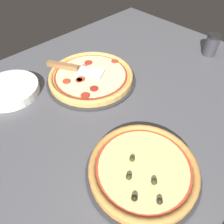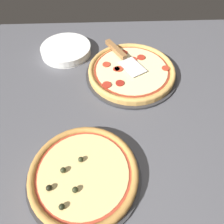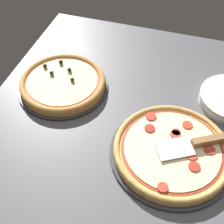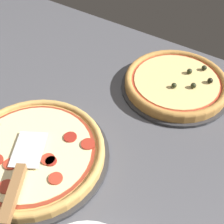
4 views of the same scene
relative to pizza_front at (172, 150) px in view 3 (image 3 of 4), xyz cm
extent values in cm
cube|color=#4C4C51|center=(-3.62, 11.79, -4.29)|extent=(138.95, 109.04, 3.60)
cylinder|color=#2D2D30|center=(-0.02, 0.01, -1.99)|extent=(37.84, 37.84, 1.00)
cylinder|color=tan|center=(-0.02, 0.01, -0.54)|extent=(35.57, 35.57, 1.91)
torus|color=tan|center=(-0.02, 0.01, 0.42)|extent=(35.57, 35.57, 1.83)
cylinder|color=maroon|center=(-0.02, 0.01, 0.49)|extent=(30.92, 30.92, 0.15)
cylinder|color=beige|center=(-0.02, 0.01, 0.62)|extent=(29.17, 29.17, 0.40)
cylinder|color=#B73823|center=(2.58, -10.71, 1.02)|extent=(3.52, 3.52, 0.40)
cylinder|color=#AD2D1E|center=(10.38, 8.86, 1.02)|extent=(3.52, 3.52, 0.40)
cylinder|color=#AD2D1E|center=(-4.72, -7.15, 1.02)|extent=(3.49, 3.49, 0.40)
cylinder|color=#B73823|center=(-13.81, 0.26, 1.02)|extent=(3.07, 3.07, 0.40)
cylinder|color=#B73823|center=(5.27, -0.09, 1.02)|extent=(3.42, 3.42, 0.40)
cylinder|color=maroon|center=(5.35, 8.17, 1.02)|extent=(3.35, 3.35, 0.40)
cylinder|color=maroon|center=(6.26, -0.10, 1.02)|extent=(2.77, 2.77, 0.40)
cylinder|color=#B73823|center=(10.25, -3.07, 1.02)|extent=(3.28, 3.28, 0.40)
cylinder|color=#B73823|center=(-1.11, -5.96, 1.02)|extent=(3.29, 3.29, 0.40)
cylinder|color=#2D2D30|center=(17.86, 43.52, -1.99)|extent=(33.28, 33.28, 1.00)
cylinder|color=#B77F3D|center=(17.86, 43.52, -0.44)|extent=(31.28, 31.28, 2.09)
torus|color=#B77F3D|center=(17.86, 43.52, 0.60)|extent=(31.28, 31.28, 2.07)
cylinder|color=#A33823|center=(17.86, 43.52, 0.68)|extent=(27.19, 27.19, 0.15)
cylinder|color=#E5C67A|center=(17.86, 43.52, 0.80)|extent=(25.65, 25.65, 0.40)
sphere|color=#282D19|center=(23.44, 42.96, 1.83)|extent=(1.66, 1.66, 1.66)
sphere|color=#282D19|center=(18.68, 39.87, 1.79)|extent=(1.57, 1.57, 1.57)
sphere|color=black|center=(22.83, 52.68, 1.80)|extent=(1.59, 1.59, 1.59)
sphere|color=#282D19|center=(19.74, 48.55, 1.83)|extent=(1.65, 1.65, 1.65)
sphere|color=black|center=(26.67, 47.80, 1.83)|extent=(1.66, 1.66, 1.66)
cube|color=silver|center=(-0.30, -0.65, 1.45)|extent=(11.58, 12.96, 0.24)
cube|color=olive|center=(5.88, -11.45, 2.33)|extent=(8.90, 13.29, 2.00)
camera|label=1|loc=(46.25, 59.76, 55.66)|focal=35.00mm
camera|label=2|loc=(10.81, 68.55, 59.53)|focal=35.00mm
camera|label=3|loc=(-57.68, 1.15, 77.62)|focal=50.00mm
camera|label=4|loc=(42.06, -27.82, 61.55)|focal=50.00mm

